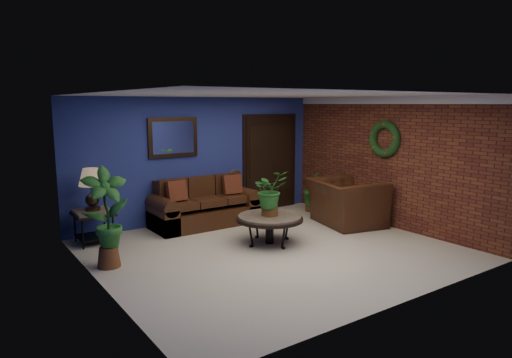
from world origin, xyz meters
TOP-DOWN VIEW (x-y plane):
  - floor at (0.00, 0.00)m, footprint 5.50×5.50m
  - wall_back at (0.00, 2.50)m, footprint 5.50×0.04m
  - wall_left at (-2.75, 0.00)m, footprint 0.04×5.00m
  - wall_right_brick at (2.75, 0.00)m, footprint 0.04×5.00m
  - ceiling at (0.00, 0.00)m, footprint 5.50×5.00m
  - crown_molding at (2.72, 0.00)m, footprint 0.03×5.00m
  - wall_mirror at (-0.60, 2.46)m, footprint 1.02×0.06m
  - closet_door at (1.75, 2.47)m, footprint 1.44×0.06m
  - wreath at (2.69, 0.05)m, footprint 0.16×0.72m
  - sofa at (-0.17, 2.08)m, footprint 2.10×0.91m
  - coffee_table at (0.17, 0.33)m, footprint 1.14×1.14m
  - end_table at (-2.30, 2.05)m, footprint 0.64×0.64m
  - table_lamp at (-2.30, 2.05)m, footprint 0.42×0.42m
  - side_chair at (0.70, 2.12)m, footprint 0.52×0.52m
  - armchair at (2.15, 0.49)m, footprint 1.48×1.61m
  - coffee_plant at (0.17, 0.33)m, footprint 0.60×0.53m
  - floor_plant at (2.35, 1.72)m, footprint 0.48×0.43m
  - tall_plant at (-2.45, 0.75)m, footprint 0.67×0.47m

SIDE VIEW (x-z plane):
  - floor at x=0.00m, z-range 0.00..0.00m
  - sofa at x=-0.17m, z-range -0.16..0.78m
  - coffee_table at x=0.17m, z-range 0.19..0.68m
  - end_table at x=-2.30m, z-range 0.15..0.73m
  - armchair at x=2.15m, z-range 0.00..0.89m
  - floor_plant at x=2.35m, z-range 0.02..0.90m
  - side_chair at x=0.70m, z-range 0.07..1.08m
  - tall_plant at x=-2.45m, z-range 0.06..1.54m
  - coffee_plant at x=0.17m, z-range 0.53..1.30m
  - table_lamp at x=-2.30m, z-range 0.68..1.37m
  - closet_door at x=1.75m, z-range -0.04..2.14m
  - wall_back at x=0.00m, z-range 0.00..2.50m
  - wall_left at x=-2.75m, z-range 0.00..2.50m
  - wall_right_brick at x=2.75m, z-range 0.00..2.50m
  - wreath at x=2.69m, z-range 1.34..2.06m
  - wall_mirror at x=-0.60m, z-range 1.33..2.10m
  - crown_molding at x=2.72m, z-range 2.36..2.50m
  - ceiling at x=0.00m, z-range 2.49..2.51m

